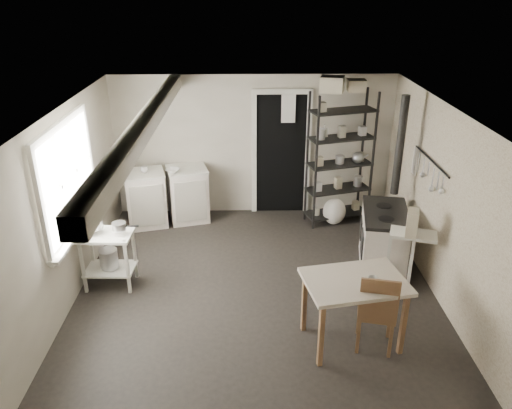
{
  "coord_description": "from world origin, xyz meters",
  "views": [
    {
      "loc": [
        -0.11,
        -5.28,
        3.62
      ],
      "look_at": [
        0.0,
        0.3,
        1.1
      ],
      "focal_mm": 35.0,
      "sensor_mm": 36.0,
      "label": 1
    }
  ],
  "objects_px": {
    "base_cabinets": "(167,195)",
    "shelf_rack": "(339,166)",
    "stockpot": "(92,218)",
    "stove": "(383,237)",
    "prep_table": "(109,257)",
    "flour_sack": "(334,210)",
    "chair": "(377,307)",
    "work_table": "(352,312)"
  },
  "relations": [
    {
      "from": "base_cabinets",
      "to": "shelf_rack",
      "type": "bearing_deg",
      "value": -14.76
    },
    {
      "from": "stockpot",
      "to": "stove",
      "type": "relative_size",
      "value": 0.25
    },
    {
      "from": "shelf_rack",
      "to": "stove",
      "type": "distance_m",
      "value": 1.58
    },
    {
      "from": "prep_table",
      "to": "stockpot",
      "type": "height_order",
      "value": "stockpot"
    },
    {
      "from": "stockpot",
      "to": "stove",
      "type": "xyz_separation_m",
      "value": [
        3.76,
        0.36,
        -0.5
      ]
    },
    {
      "from": "flour_sack",
      "to": "chair",
      "type": "bearing_deg",
      "value": -91.01
    },
    {
      "from": "prep_table",
      "to": "chair",
      "type": "xyz_separation_m",
      "value": [
        3.11,
        -1.24,
        0.08
      ]
    },
    {
      "from": "prep_table",
      "to": "base_cabinets",
      "type": "distance_m",
      "value": 1.92
    },
    {
      "from": "base_cabinets",
      "to": "flour_sack",
      "type": "bearing_deg",
      "value": -17.69
    },
    {
      "from": "shelf_rack",
      "to": "chair",
      "type": "relative_size",
      "value": 2.25
    },
    {
      "from": "stove",
      "to": "shelf_rack",
      "type": "bearing_deg",
      "value": 115.16
    },
    {
      "from": "shelf_rack",
      "to": "work_table",
      "type": "bearing_deg",
      "value": -112.83
    },
    {
      "from": "work_table",
      "to": "chair",
      "type": "distance_m",
      "value": 0.27
    },
    {
      "from": "stockpot",
      "to": "base_cabinets",
      "type": "bearing_deg",
      "value": 70.99
    },
    {
      "from": "work_table",
      "to": "chair",
      "type": "height_order",
      "value": "chair"
    },
    {
      "from": "base_cabinets",
      "to": "flour_sack",
      "type": "relative_size",
      "value": 3.08
    },
    {
      "from": "prep_table",
      "to": "base_cabinets",
      "type": "relative_size",
      "value": 0.55
    },
    {
      "from": "prep_table",
      "to": "chair",
      "type": "distance_m",
      "value": 3.35
    },
    {
      "from": "prep_table",
      "to": "work_table",
      "type": "height_order",
      "value": "work_table"
    },
    {
      "from": "shelf_rack",
      "to": "flour_sack",
      "type": "relative_size",
      "value": 4.82
    },
    {
      "from": "shelf_rack",
      "to": "work_table",
      "type": "xyz_separation_m",
      "value": [
        -0.34,
        -3.02,
        -0.57
      ]
    },
    {
      "from": "shelf_rack",
      "to": "stove",
      "type": "bearing_deg",
      "value": -91.45
    },
    {
      "from": "shelf_rack",
      "to": "chair",
      "type": "xyz_separation_m",
      "value": [
        -0.11,
        -3.08,
        -0.46
      ]
    },
    {
      "from": "prep_table",
      "to": "flour_sack",
      "type": "distance_m",
      "value": 3.6
    },
    {
      "from": "stockpot",
      "to": "chair",
      "type": "height_order",
      "value": "stockpot"
    },
    {
      "from": "base_cabinets",
      "to": "stove",
      "type": "height_order",
      "value": "base_cabinets"
    },
    {
      "from": "chair",
      "to": "shelf_rack",
      "type": "bearing_deg",
      "value": 101.05
    },
    {
      "from": "prep_table",
      "to": "work_table",
      "type": "bearing_deg",
      "value": -22.21
    },
    {
      "from": "stove",
      "to": "flour_sack",
      "type": "bearing_deg",
      "value": 118.85
    },
    {
      "from": "work_table",
      "to": "shelf_rack",
      "type": "bearing_deg",
      "value": 83.49
    },
    {
      "from": "stove",
      "to": "base_cabinets",
      "type": "bearing_deg",
      "value": 165.28
    },
    {
      "from": "base_cabinets",
      "to": "prep_table",
      "type": "bearing_deg",
      "value": -118.85
    },
    {
      "from": "shelf_rack",
      "to": "chair",
      "type": "height_order",
      "value": "shelf_rack"
    },
    {
      "from": "prep_table",
      "to": "shelf_rack",
      "type": "height_order",
      "value": "shelf_rack"
    },
    {
      "from": "base_cabinets",
      "to": "work_table",
      "type": "relative_size",
      "value": 1.3
    },
    {
      "from": "shelf_rack",
      "to": "work_table",
      "type": "height_order",
      "value": "shelf_rack"
    },
    {
      "from": "stockpot",
      "to": "flour_sack",
      "type": "bearing_deg",
      "value": 26.74
    },
    {
      "from": "base_cabinets",
      "to": "stockpot",
      "type": "bearing_deg",
      "value": -123.45
    },
    {
      "from": "stockpot",
      "to": "flour_sack",
      "type": "height_order",
      "value": "stockpot"
    },
    {
      "from": "shelf_rack",
      "to": "base_cabinets",
      "type": "bearing_deg",
      "value": 163.36
    },
    {
      "from": "prep_table",
      "to": "flour_sack",
      "type": "bearing_deg",
      "value": 28.3
    },
    {
      "from": "work_table",
      "to": "base_cabinets",
      "type": "bearing_deg",
      "value": 128.36
    }
  ]
}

